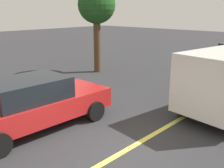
% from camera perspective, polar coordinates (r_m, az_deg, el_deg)
% --- Properties ---
extents(ground_plane, '(80.00, 80.00, 0.00)m').
position_cam_1_polar(ground_plane, '(6.79, 1.67, -14.81)').
color(ground_plane, '#2D2D30').
extents(lane_marking_centre, '(28.00, 0.16, 0.01)m').
position_cam_1_polar(lane_marking_centre, '(9.03, 14.48, -7.25)').
color(lane_marking_centre, '#E0D14C').
extents(car_red_behind_van, '(4.63, 2.08, 1.55)m').
position_cam_1_polar(car_red_behind_van, '(8.20, -16.45, -3.92)').
color(car_red_behind_van, red).
rests_on(car_red_behind_van, ground_plane).
extents(tree_left_verge, '(2.05, 2.05, 4.74)m').
position_cam_1_polar(tree_left_verge, '(15.00, -3.32, 16.22)').
color(tree_left_verge, '#513823').
rests_on(tree_left_verge, ground_plane).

